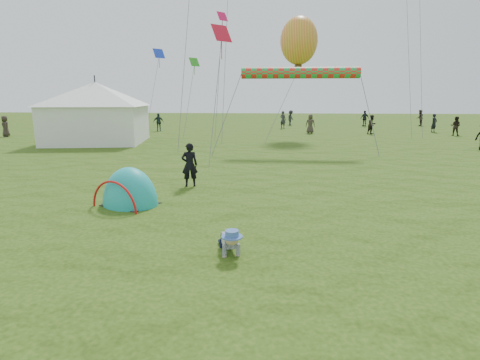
# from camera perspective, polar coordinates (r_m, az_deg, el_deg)

# --- Properties ---
(ground) EXTENTS (140.00, 140.00, 0.00)m
(ground) POSITION_cam_1_polar(r_m,az_deg,el_deg) (8.55, -6.77, -9.16)
(ground) COLOR #1F3C0B
(crawling_toddler) EXTENTS (0.74, 0.90, 0.59)m
(crawling_toddler) POSITION_cam_1_polar(r_m,az_deg,el_deg) (7.73, -1.55, -9.12)
(crawling_toddler) COLOR black
(crawling_toddler) RESTS_ON ground
(popup_tent) EXTENTS (2.18, 2.03, 2.27)m
(popup_tent) POSITION_cam_1_polar(r_m,az_deg,el_deg) (11.72, -16.31, -3.59)
(popup_tent) COLOR #0C92A0
(popup_tent) RESTS_ON ground
(standing_adult) EXTENTS (0.65, 0.51, 1.57)m
(standing_adult) POSITION_cam_1_polar(r_m,az_deg,el_deg) (13.49, -7.69, 2.30)
(standing_adult) COLOR black
(standing_adult) RESTS_ON ground
(event_marquee) EXTENTS (7.52, 7.52, 4.49)m
(event_marquee) POSITION_cam_1_polar(r_m,az_deg,el_deg) (28.58, -20.94, 9.87)
(event_marquee) COLOR white
(event_marquee) RESTS_ON ground
(crowd_person_0) EXTENTS (0.73, 0.66, 1.68)m
(crowd_person_0) POSITION_cam_1_polar(r_m,az_deg,el_deg) (39.02, 27.47, 7.70)
(crowd_person_0) COLOR black
(crowd_person_0) RESTS_ON ground
(crowd_person_1) EXTENTS (0.98, 0.95, 1.59)m
(crowd_person_1) POSITION_cam_1_polar(r_m,az_deg,el_deg) (36.44, 29.99, 7.13)
(crowd_person_1) COLOR black
(crowd_person_1) RESTS_ON ground
(crowd_person_2) EXTENTS (1.07, 0.65, 1.70)m
(crowd_person_2) POSITION_cam_1_polar(r_m,az_deg,el_deg) (36.71, -12.32, 8.60)
(crowd_person_2) COLOR #213137
(crowd_person_2) RESTS_ON ground
(crowd_person_4) EXTENTS (0.95, 0.98, 1.70)m
(crowd_person_4) POSITION_cam_1_polar(r_m,az_deg,el_deg) (36.07, -32.15, 6.94)
(crowd_person_4) COLOR #322822
(crowd_person_4) RESTS_ON ground
(crowd_person_5) EXTENTS (0.96, 1.55, 1.60)m
(crowd_person_5) POSITION_cam_1_polar(r_m,az_deg,el_deg) (32.10, -19.72, 7.56)
(crowd_person_5) COLOR #1F333B
(crowd_person_5) RESTS_ON ground
(crowd_person_6) EXTENTS (0.78, 0.72, 1.78)m
(crowd_person_6) POSITION_cam_1_polar(r_m,az_deg,el_deg) (39.49, 6.56, 9.12)
(crowd_person_6) COLOR #29292F
(crowd_person_6) RESTS_ON ground
(crowd_person_7) EXTENTS (1.01, 0.94, 1.66)m
(crowd_person_7) POSITION_cam_1_polar(r_m,az_deg,el_deg) (34.93, 19.46, 7.97)
(crowd_person_7) COLOR black
(crowd_person_7) RESTS_ON ground
(crowd_person_8) EXTENTS (1.09, 0.71, 1.73)m
(crowd_person_8) POSITION_cam_1_polar(r_m,az_deg,el_deg) (44.29, 18.47, 8.89)
(crowd_person_8) COLOR #1D242C
(crowd_person_8) RESTS_ON ground
(crowd_person_9) EXTENTS (1.08, 1.28, 1.72)m
(crowd_person_9) POSITION_cam_1_polar(r_m,az_deg,el_deg) (43.88, 7.74, 9.37)
(crowd_person_9) COLOR #25252B
(crowd_person_9) RESTS_ON ground
(crowd_person_10) EXTENTS (0.90, 0.66, 1.69)m
(crowd_person_10) POSITION_cam_1_polar(r_m,az_deg,el_deg) (34.21, 10.67, 8.41)
(crowd_person_10) COLOR #3A3329
(crowd_person_10) RESTS_ON ground
(crowd_person_11) EXTENTS (1.66, 1.42, 1.80)m
(crowd_person_11) POSITION_cam_1_polar(r_m,az_deg,el_deg) (43.73, -14.77, 9.12)
(crowd_person_11) COLOR black
(crowd_person_11) RESTS_ON ground
(crowd_person_13) EXTENTS (1.01, 1.09, 1.80)m
(crowd_person_13) POSITION_cam_1_polar(r_m,az_deg,el_deg) (47.09, 25.71, 8.52)
(crowd_person_13) COLOR #2C231F
(crowd_person_13) RESTS_ON ground
(crowd_person_14) EXTENTS (0.99, 1.09, 1.78)m
(crowd_person_14) POSITION_cam_1_polar(r_m,az_deg,el_deg) (45.30, -16.65, 9.10)
(crowd_person_14) COLOR black
(crowd_person_14) RESTS_ON ground
(balloon_kite) EXTENTS (2.93, 2.93, 4.10)m
(balloon_kite) POSITION_cam_1_polar(r_m,az_deg,el_deg) (31.62, 8.96, 19.83)
(balloon_kite) COLOR yellow
(rainbow_tube_kite) EXTENTS (6.68, 0.64, 0.64)m
(rainbow_tube_kite) POSITION_cam_1_polar(r_m,az_deg,el_deg) (22.41, 9.14, 15.82)
(rainbow_tube_kite) COLOR red
(diamond_kite_0) EXTENTS (0.90, 0.90, 0.74)m
(diamond_kite_0) POSITION_cam_1_polar(r_m,az_deg,el_deg) (32.69, -2.72, 23.65)
(diamond_kite_0) COLOR #D00C47
(diamond_kite_3) EXTENTS (0.88, 0.88, 0.72)m
(diamond_kite_3) POSITION_cam_1_polar(r_m,az_deg,el_deg) (32.95, -6.98, 17.42)
(diamond_kite_3) COLOR #26911B
(diamond_kite_4) EXTENTS (1.12, 1.12, 0.91)m
(diamond_kite_4) POSITION_cam_1_polar(r_m,az_deg,el_deg) (38.73, -12.26, 18.33)
(diamond_kite_4) COLOR #1432C4
(diamond_kite_6) EXTENTS (1.17, 1.17, 0.95)m
(diamond_kite_6) POSITION_cam_1_polar(r_m,az_deg,el_deg) (22.24, -2.84, 21.45)
(diamond_kite_6) COLOR red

